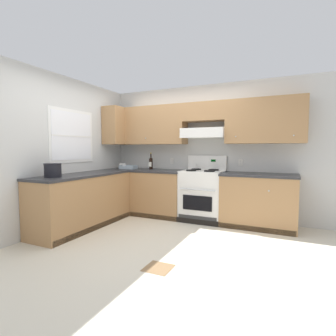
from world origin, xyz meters
The scene contains 11 objects.
ground_plane centered at (0.00, 0.00, 0.00)m, with size 7.04×7.04×0.00m, color beige.
floor_accent_tile centered at (0.60, -0.85, 0.00)m, with size 0.30×0.30×0.01m, color olive.
wall_back centered at (0.41, 1.53, 1.48)m, with size 4.68×0.57×2.55m.
wall_left centered at (-1.59, 0.23, 1.34)m, with size 0.47×4.00×2.55m.
counter_back_run centered at (0.21, 1.24, 0.45)m, with size 3.60×0.65×0.91m.
counter_left_run centered at (-1.24, 0.00, 0.45)m, with size 0.63×1.91×0.91m.
stove centered at (0.45, 1.25, 0.48)m, with size 0.76×0.62×1.20m.
wine_bottle centered at (-0.66, 1.32, 1.04)m, with size 0.08×0.08×0.34m.
bowl centered at (-1.16, 1.25, 0.94)m, with size 0.35×0.20×0.07m.
bucket centered at (-1.27, -0.60, 1.02)m, with size 0.25×0.25×0.21m.
paper_towel_roll centered at (-1.35, 1.31, 0.97)m, with size 0.11×0.11×0.11m.
Camera 1 is at (1.90, -3.38, 1.33)m, focal length 28.10 mm.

